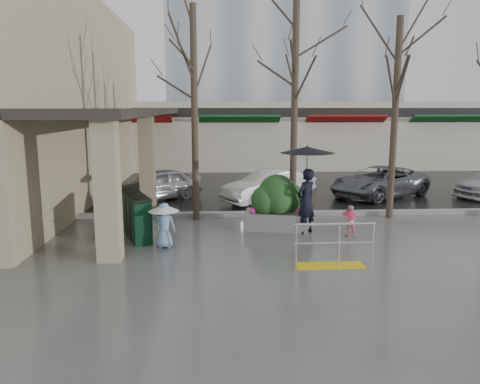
{
  "coord_description": "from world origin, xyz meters",
  "views": [
    {
      "loc": [
        -1.33,
        -11.52,
        3.63
      ],
      "look_at": [
        -0.66,
        1.44,
        1.3
      ],
      "focal_mm": 35.0,
      "sensor_mm": 36.0,
      "label": 1
    }
  ],
  "objects": [
    {
      "name": "tree_midwest",
      "position": [
        1.2,
        3.6,
        5.23
      ],
      "size": [
        3.2,
        3.2,
        7.0
      ],
      "color": "#382B21",
      "rests_on": "ground"
    },
    {
      "name": "storefront_row",
      "position": [
        2.0,
        17.97,
        2.01
      ],
      "size": [
        34.0,
        6.74,
        4.0
      ],
      "color": "beige",
      "rests_on": "ground"
    },
    {
      "name": "planter",
      "position": [
        0.51,
        2.26,
        0.8
      ],
      "size": [
        2.08,
        1.34,
        1.68
      ],
      "rotation": [
        0.0,
        0.0,
        -0.21
      ],
      "color": "slate",
      "rests_on": "ground"
    },
    {
      "name": "tree_mideast",
      "position": [
        4.5,
        3.6,
        4.86
      ],
      "size": [
        3.2,
        3.2,
        6.5
      ],
      "color": "#382B21",
      "rests_on": "ground"
    },
    {
      "name": "car_b",
      "position": [
        0.72,
        6.32,
        0.63
      ],
      "size": [
        3.94,
        3.18,
        1.26
      ],
      "primitive_type": "imported",
      "rotation": [
        0.0,
        0.0,
        -1.0
      ],
      "color": "white",
      "rests_on": "ground"
    },
    {
      "name": "pillar_front",
      "position": [
        -3.9,
        -0.5,
        1.75
      ],
      "size": [
        0.55,
        0.55,
        3.5
      ],
      "primitive_type": "cube",
      "color": "tan",
      "rests_on": "ground"
    },
    {
      "name": "curb",
      "position": [
        0.0,
        4.0,
        0.07
      ],
      "size": [
        120.0,
        0.3,
        0.15
      ],
      "primitive_type": "cube",
      "color": "gray",
      "rests_on": "ground"
    },
    {
      "name": "canopy_slab",
      "position": [
        -4.8,
        8.0,
        3.62
      ],
      "size": [
        2.8,
        18.0,
        0.25
      ],
      "primitive_type": "cube",
      "color": "#2D2823",
      "rests_on": "pillar_front"
    },
    {
      "name": "tree_west",
      "position": [
        -2.0,
        3.6,
        5.08
      ],
      "size": [
        3.2,
        3.2,
        6.8
      ],
      "color": "#382B21",
      "rests_on": "ground"
    },
    {
      "name": "child_pink",
      "position": [
        2.48,
        1.36,
        0.51
      ],
      "size": [
        0.48,
        0.46,
        0.89
      ],
      "rotation": [
        0.0,
        0.0,
        2.99
      ],
      "color": "pink",
      "rests_on": "ground"
    },
    {
      "name": "news_boxes",
      "position": [
        -3.67,
        1.65,
        0.63
      ],
      "size": [
        1.31,
        2.27,
        1.25
      ],
      "rotation": [
        0.0,
        0.0,
        0.38
      ],
      "color": "#0B321D",
      "rests_on": "ground"
    },
    {
      "name": "handrail",
      "position": [
        1.36,
        -1.2,
        0.38
      ],
      "size": [
        1.9,
        0.5,
        1.03
      ],
      "color": "yellow",
      "rests_on": "ground"
    },
    {
      "name": "ground",
      "position": [
        0.0,
        0.0,
        0.0
      ],
      "size": [
        120.0,
        120.0,
        0.0
      ],
      "primitive_type": "plane",
      "color": "#51514F",
      "rests_on": "ground"
    },
    {
      "name": "woman",
      "position": [
        1.29,
        1.77,
        1.59
      ],
      "size": [
        1.57,
        1.57,
        2.59
      ],
      "rotation": [
        0.0,
        0.0,
        3.87
      ],
      "color": "black",
      "rests_on": "ground"
    },
    {
      "name": "car_c",
      "position": [
        5.42,
        7.24,
        0.63
      ],
      "size": [
        4.95,
        4.19,
        1.26
      ],
      "primitive_type": "imported",
      "rotation": [
        0.0,
        0.0,
        -1.01
      ],
      "color": "slate",
      "rests_on": "ground"
    },
    {
      "name": "near_building",
      "position": [
        -9.0,
        8.0,
        4.0
      ],
      "size": [
        6.0,
        18.0,
        8.0
      ],
      "primitive_type": "cube",
      "color": "tan",
      "rests_on": "ground"
    },
    {
      "name": "street_asphalt",
      "position": [
        0.0,
        22.0,
        0.01
      ],
      "size": [
        120.0,
        36.0,
        0.01
      ],
      "primitive_type": "cube",
      "color": "black",
      "rests_on": "ground"
    },
    {
      "name": "child_blue",
      "position": [
        -2.71,
        0.49,
        0.74
      ],
      "size": [
        0.81,
        0.81,
        1.2
      ],
      "rotation": [
        0.0,
        0.0,
        3.02
      ],
      "color": "#7AA3DA",
      "rests_on": "ground"
    },
    {
      "name": "office_tower",
      "position": [
        4.0,
        30.0,
        12.5
      ],
      "size": [
        18.0,
        12.0,
        25.0
      ],
      "primitive_type": "cube",
      "color": "#8C99A8",
      "rests_on": "ground"
    },
    {
      "name": "car_a",
      "position": [
        -3.75,
        7.06,
        0.63
      ],
      "size": [
        3.92,
        3.24,
        1.26
      ],
      "primitive_type": "imported",
      "rotation": [
        0.0,
        0.0,
        -1.0
      ],
      "color": "silver",
      "rests_on": "ground"
    },
    {
      "name": "pillar_back",
      "position": [
        -3.9,
        6.0,
        1.75
      ],
      "size": [
        0.55,
        0.55,
        3.5
      ],
      "primitive_type": "cube",
      "color": "tan",
      "rests_on": "ground"
    }
  ]
}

